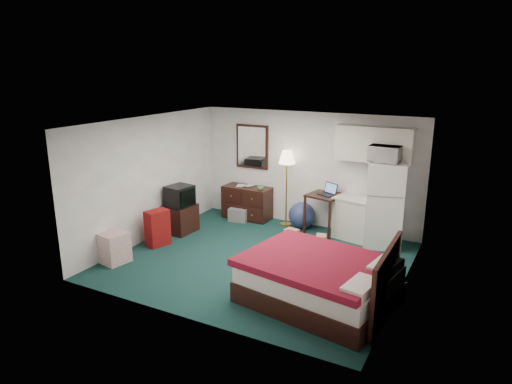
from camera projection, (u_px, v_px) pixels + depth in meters
The scene contains 25 objects.
floor at pixel (260, 260), 8.35m from camera, with size 5.00×4.50×0.01m, color black.
ceiling at pixel (260, 123), 7.68m from camera, with size 5.00×4.50×0.01m, color silver.
walls at pixel (260, 194), 8.01m from camera, with size 5.01×4.51×2.50m.
mirror at pixel (252, 147), 10.41m from camera, with size 0.80×0.06×1.00m, color white, non-canonical shape.
upper_cabinets at pixel (374, 144), 8.94m from camera, with size 1.50×0.35×0.70m, color silver, non-canonical shape.
headboard at pixel (386, 282), 6.30m from camera, with size 0.06×1.56×1.00m, color black, non-canonical shape.
dresser at pixel (247, 203), 10.55m from camera, with size 1.11×0.50×0.75m, color black, non-canonical shape.
floor_lamp at pixel (286, 188), 9.99m from camera, with size 0.36×0.36×1.68m, color gold, non-canonical shape.
desk at pixel (325, 213), 9.63m from camera, with size 0.66×0.66×0.84m, color black, non-canonical shape.
exercise_ball at pixel (302, 215), 9.93m from camera, with size 0.58×0.58×0.58m, color navy.
kitchen_counter at pixel (355, 219), 9.31m from camera, with size 0.77×0.58×0.84m, color silver, non-canonical shape.
fridge at pixel (384, 204), 8.85m from camera, with size 0.69×0.69×1.68m, color white, non-canonical shape.
bed at pixel (319, 281), 6.80m from camera, with size 2.10×1.64×0.67m, color maroon, non-canonical shape.
tv_stand at pixel (179, 218), 9.71m from camera, with size 0.58×0.64×0.58m, color black, non-canonical shape.
suitcase at pixel (157, 228), 8.95m from camera, with size 0.28×0.44×0.72m, color #5E0C17, non-canonical shape.
retail_box at pixel (114, 247), 8.20m from camera, with size 0.45×0.45×0.56m, color white, non-canonical shape.
file_bin at pixel (239, 214), 10.43m from camera, with size 0.43×0.32×0.30m, color gray, non-canonical shape.
cardboard_box_a at pixel (291, 234), 9.30m from camera, with size 0.26×0.22×0.22m, color tan, non-canonical shape.
cardboard_box_b at pixel (321, 241), 8.96m from camera, with size 0.20×0.23×0.23m, color tan, non-canonical shape.
laptop at pixel (327, 189), 9.44m from camera, with size 0.34×0.28×0.23m, color black, non-canonical shape.
crt_tv at pixel (180, 196), 9.53m from camera, with size 0.48×0.51×0.44m, color black, non-canonical shape.
microwave at pixel (385, 152), 8.54m from camera, with size 0.57×0.31×0.39m, color white.
book_a at pixel (237, 181), 10.50m from camera, with size 0.17×0.02×0.24m, color tan.
book_b at pixel (246, 181), 10.54m from camera, with size 0.17×0.02×0.23m, color tan.
mug at pixel (260, 187), 10.16m from camera, with size 0.13×0.10×0.13m, color #52954A.
Camera 1 is at (3.56, -6.84, 3.44)m, focal length 32.00 mm.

